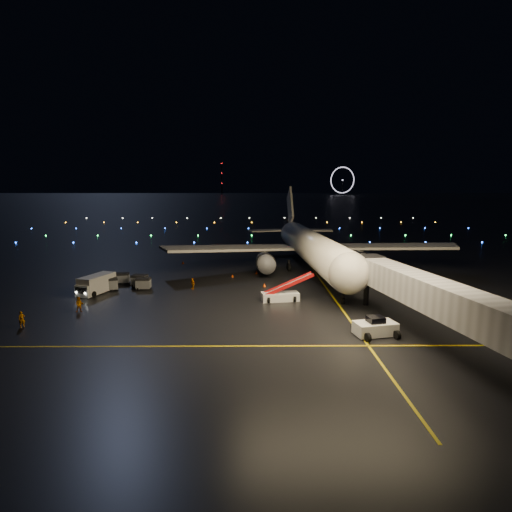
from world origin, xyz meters
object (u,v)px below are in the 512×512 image
Objects in this scene: crew_a at (22,319)px; crew_c at (193,284)px; pushback_tug at (375,326)px; baggage_cart_2 at (123,278)px; baggage_cart_3 at (110,284)px; baggage_cart_0 at (140,281)px; crew_b at (79,304)px; service_truck at (97,284)px; baggage_cart_1 at (143,284)px; airliner at (308,228)px; belt_loader at (280,288)px.

crew_c is at bearing 4.50° from crew_a.
crew_a is (-37.85, 2.74, -0.11)m from pushback_tug.
crew_a is 0.90× the size of baggage_cart_2.
pushback_tug is 38.47m from baggage_cart_3.
crew_a is at bearing -103.89° from baggage_cart_0.
pushback_tug reaches higher than baggage_cart_3.
baggage_cart_0 is (7.93, 17.60, 0.06)m from crew_a.
pushback_tug is at bearing -43.25° from baggage_cart_2.
crew_b is at bearing -101.05° from baggage_cart_2.
baggage_cart_0 is (5.17, 3.37, -0.38)m from service_truck.
baggage_cart_1 is at bearing 134.51° from pushback_tug.
baggage_cart_2 is at bearing 62.24° from baggage_cart_3.
crew_b is at bearing -144.00° from airliner.
pushback_tug is 0.58× the size of service_truck.
baggage_cart_2 is at bearing 68.58° from crew_b.
crew_c is at bearing -26.19° from baggage_cart_2.
crew_b is at bearing -177.40° from belt_loader.
pushback_tug is 34.77m from crew_b.
baggage_cart_0 is 1.00× the size of baggage_cart_3.
airliner is at bearing 20.45° from crew_b.
crew_c is at bearing -145.63° from airliner.
pushback_tug is 38.97m from service_truck.
pushback_tug is 2.52× the size of crew_c.
service_truck reaches higher than pushback_tug.
baggage_cart_1 is at bearing -49.82° from baggage_cart_2.
belt_loader is (-6.55, -21.41, -5.80)m from airliner.
crew_c is (-21.65, 19.08, -0.17)m from pushback_tug.
crew_b is 10.38m from baggage_cart_3.
pushback_tug is 1.89× the size of baggage_cart_3.
baggage_cart_2 is 0.89× the size of baggage_cart_3.
service_truck is at bearing -153.57° from baggage_cart_3.
airliner is 31.39m from baggage_cart_1.
baggage_cart_2 is at bearing 133.43° from pushback_tug.
crew_a is at bearing -125.87° from baggage_cart_3.
pushback_tug is at bearing -89.82° from airliner.
service_truck is (-26.15, 4.14, -0.44)m from belt_loader.
crew_b is 0.93× the size of baggage_cart_1.
crew_c is 12.16m from baggage_cart_3.
airliner reaches higher than belt_loader.
crew_b is at bearing -115.10° from baggage_cart_1.
crew_c is 0.81× the size of baggage_cart_1.
service_truck reaches higher than crew_c.
baggage_cart_0 is 1.12× the size of baggage_cart_2.
belt_loader is (-8.94, 12.82, 0.77)m from pushback_tug.
service_truck is 9.04m from crew_b.
crew_b is (-33.83, 8.02, -0.05)m from pushback_tug.
service_truck reaches higher than baggage_cart_3.
service_truck is at bearing -163.14° from baggage_cart_1.
baggage_cart_0 is at bearing 5.32° from baggage_cart_3.
crew_a is 16.18m from baggage_cart_3.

